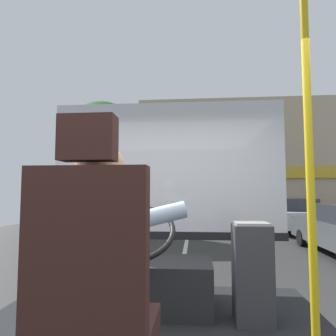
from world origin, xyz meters
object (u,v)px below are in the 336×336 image
bus_driver (102,251)px  parked_car_black (265,208)px  handrail_pole (310,178)px  steering_console (145,282)px  fare_box (252,272)px  parked_car_white (290,214)px  driver_seat (93,300)px

bus_driver → parked_car_black: bearing=75.5°
handrail_pole → steering_console: bearing=141.1°
handrail_pole → fare_box: handrail_pole is taller
handrail_pole → fare_box: size_ratio=2.82×
parked_car_white → parked_car_black: (0.12, 5.34, -0.03)m
fare_box → parked_car_black: (3.70, 16.50, -0.35)m
steering_console → handrail_pole: handrail_pole is taller
parked_car_white → parked_car_black: bearing=88.8°
handrail_pole → parked_car_white: 12.36m
steering_console → parked_car_white: steering_console is taller
fare_box → parked_car_black: fare_box is taller
driver_seat → bus_driver: (-0.00, 0.12, 0.18)m
bus_driver → parked_car_black: bus_driver is taller
bus_driver → parked_car_white: 12.99m
driver_seat → handrail_pole: size_ratio=0.61×
driver_seat → parked_car_black: driver_seat is taller
steering_console → handrail_pole: 1.57m
steering_console → handrail_pole: (1.04, -0.84, 0.81)m
bus_driver → parked_car_black: (4.54, 17.54, -0.68)m
bus_driver → driver_seat: bearing=-90.0°
bus_driver → fare_box: size_ratio=1.06×
fare_box → handrail_pole: bearing=-73.7°
driver_seat → parked_car_white: (4.42, 12.31, -0.48)m
handrail_pole → fare_box: (-0.20, 0.69, -0.67)m
parked_car_white → driver_seat: bearing=-109.8°
parked_car_white → handrail_pole: bearing=-105.9°
steering_console → fare_box: steering_console is taller
parked_car_black → fare_box: bearing=-102.6°
driver_seat → parked_car_white: driver_seat is taller
handrail_pole → driver_seat: bearing=-155.8°
driver_seat → bus_driver: bearing=90.0°
steering_console → parked_car_black: 16.97m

